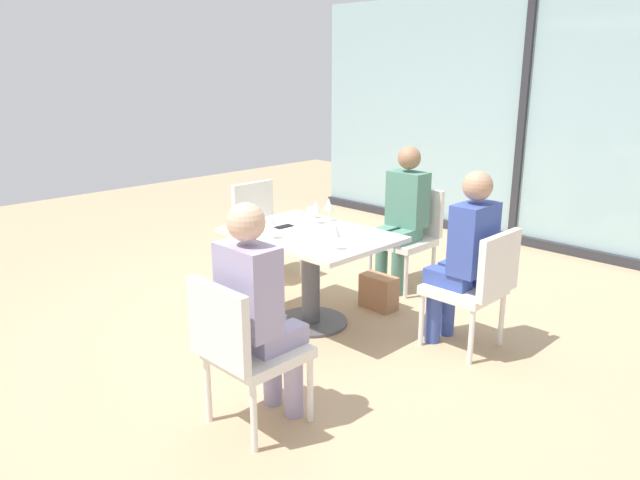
{
  "coord_description": "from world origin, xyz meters",
  "views": [
    {
      "loc": [
        3.09,
        -3.01,
        1.92
      ],
      "look_at": [
        0.0,
        0.1,
        0.65
      ],
      "focal_mm": 33.92,
      "sensor_mm": 36.0,
      "label": 1
    }
  ],
  "objects_px": {
    "wine_glass_1": "(233,211)",
    "wine_glass_2": "(316,207)",
    "wine_glass_0": "(329,205)",
    "handbag_0": "(379,292)",
    "coffee_cup": "(312,213)",
    "person_front_right": "(258,304)",
    "wine_glass_3": "(271,221)",
    "wine_glass_4": "(335,231)",
    "person_near_window": "(403,211)",
    "person_far_right": "(465,251)",
    "chair_front_right": "(243,345)",
    "dining_table_main": "(311,257)",
    "chair_far_right": "(477,283)",
    "cell_phone_on_table": "(284,226)",
    "chair_near_window": "(410,232)",
    "chair_far_left": "(264,224)"
  },
  "relations": [
    {
      "from": "wine_glass_0",
      "to": "wine_glass_4",
      "type": "height_order",
      "value": "same"
    },
    {
      "from": "wine_glass_4",
      "to": "wine_glass_1",
      "type": "bearing_deg",
      "value": -172.44
    },
    {
      "from": "person_front_right",
      "to": "wine_glass_0",
      "type": "relative_size",
      "value": 6.81
    },
    {
      "from": "person_near_window",
      "to": "person_far_right",
      "type": "distance_m",
      "value": 1.2
    },
    {
      "from": "dining_table_main",
      "to": "wine_glass_3",
      "type": "relative_size",
      "value": 6.59
    },
    {
      "from": "chair_front_right",
      "to": "wine_glass_4",
      "type": "height_order",
      "value": "wine_glass_4"
    },
    {
      "from": "chair_front_right",
      "to": "person_near_window",
      "type": "bearing_deg",
      "value": 107.69
    },
    {
      "from": "coffee_cup",
      "to": "dining_table_main",
      "type": "bearing_deg",
      "value": -45.59
    },
    {
      "from": "person_far_right",
      "to": "wine_glass_0",
      "type": "relative_size",
      "value": 6.81
    },
    {
      "from": "wine_glass_1",
      "to": "coffee_cup",
      "type": "relative_size",
      "value": 2.06
    },
    {
      "from": "person_far_right",
      "to": "wine_glass_2",
      "type": "distance_m",
      "value": 1.21
    },
    {
      "from": "wine_glass_3",
      "to": "wine_glass_4",
      "type": "distance_m",
      "value": 0.52
    },
    {
      "from": "person_front_right",
      "to": "wine_glass_3",
      "type": "height_order",
      "value": "person_front_right"
    },
    {
      "from": "wine_glass_2",
      "to": "cell_phone_on_table",
      "type": "distance_m",
      "value": 0.3
    },
    {
      "from": "person_front_right",
      "to": "cell_phone_on_table",
      "type": "bearing_deg",
      "value": 132.83
    },
    {
      "from": "wine_glass_0",
      "to": "handbag_0",
      "type": "relative_size",
      "value": 0.62
    },
    {
      "from": "wine_glass_1",
      "to": "cell_phone_on_table",
      "type": "relative_size",
      "value": 1.28
    },
    {
      "from": "chair_far_right",
      "to": "wine_glass_4",
      "type": "relative_size",
      "value": 4.7
    },
    {
      "from": "chair_near_window",
      "to": "handbag_0",
      "type": "height_order",
      "value": "chair_near_window"
    },
    {
      "from": "coffee_cup",
      "to": "cell_phone_on_table",
      "type": "distance_m",
      "value": 0.36
    },
    {
      "from": "dining_table_main",
      "to": "wine_glass_3",
      "type": "height_order",
      "value": "wine_glass_3"
    },
    {
      "from": "chair_far_left",
      "to": "wine_glass_1",
      "type": "height_order",
      "value": "wine_glass_1"
    },
    {
      "from": "wine_glass_0",
      "to": "coffee_cup",
      "type": "xyz_separation_m",
      "value": [
        -0.16,
        -0.03,
        -0.09
      ]
    },
    {
      "from": "person_near_window",
      "to": "wine_glass_4",
      "type": "relative_size",
      "value": 6.81
    },
    {
      "from": "chair_far_left",
      "to": "chair_front_right",
      "type": "bearing_deg",
      "value": -42.5
    },
    {
      "from": "person_front_right",
      "to": "wine_glass_4",
      "type": "bearing_deg",
      "value": 108.95
    },
    {
      "from": "wine_glass_0",
      "to": "wine_glass_4",
      "type": "xyz_separation_m",
      "value": [
        0.58,
        -0.53,
        0.0
      ]
    },
    {
      "from": "chair_near_window",
      "to": "dining_table_main",
      "type": "bearing_deg",
      "value": -90.0
    },
    {
      "from": "wine_glass_0",
      "to": "wine_glass_1",
      "type": "distance_m",
      "value": 0.76
    },
    {
      "from": "chair_front_right",
      "to": "chair_far_left",
      "type": "relative_size",
      "value": 1.0
    },
    {
      "from": "wine_glass_4",
      "to": "handbag_0",
      "type": "bearing_deg",
      "value": 107.92
    },
    {
      "from": "wine_glass_1",
      "to": "wine_glass_2",
      "type": "relative_size",
      "value": 1.0
    },
    {
      "from": "chair_far_left",
      "to": "dining_table_main",
      "type": "bearing_deg",
      "value": -23.38
    },
    {
      "from": "person_front_right",
      "to": "handbag_0",
      "type": "bearing_deg",
      "value": 108.48
    },
    {
      "from": "wine_glass_1",
      "to": "wine_glass_4",
      "type": "distance_m",
      "value": 0.96
    },
    {
      "from": "wine_glass_0",
      "to": "cell_phone_on_table",
      "type": "relative_size",
      "value": 1.28
    },
    {
      "from": "wine_glass_4",
      "to": "person_near_window",
      "type": "bearing_deg",
      "value": 108.17
    },
    {
      "from": "chair_far_right",
      "to": "wine_glass_0",
      "type": "bearing_deg",
      "value": -173.63
    },
    {
      "from": "dining_table_main",
      "to": "chair_far_left",
      "type": "distance_m",
      "value": 1.23
    },
    {
      "from": "wine_glass_1",
      "to": "wine_glass_3",
      "type": "xyz_separation_m",
      "value": [
        0.44,
        0.0,
        0.0
      ]
    },
    {
      "from": "dining_table_main",
      "to": "wine_glass_4",
      "type": "bearing_deg",
      "value": -23.54
    },
    {
      "from": "chair_front_right",
      "to": "coffee_cup",
      "type": "relative_size",
      "value": 9.67
    },
    {
      "from": "chair_far_right",
      "to": "person_far_right",
      "type": "height_order",
      "value": "person_far_right"
    },
    {
      "from": "wine_glass_0",
      "to": "wine_glass_4",
      "type": "distance_m",
      "value": 0.78
    },
    {
      "from": "dining_table_main",
      "to": "wine_glass_3",
      "type": "xyz_separation_m",
      "value": [
        -0.08,
        -0.31,
        0.32
      ]
    },
    {
      "from": "wine_glass_1",
      "to": "chair_near_window",
      "type": "bearing_deg",
      "value": 71.49
    },
    {
      "from": "coffee_cup",
      "to": "wine_glass_1",
      "type": "bearing_deg",
      "value": -108.7
    },
    {
      "from": "wine_glass_2",
      "to": "person_far_right",
      "type": "bearing_deg",
      "value": 13.2
    },
    {
      "from": "chair_far_right",
      "to": "wine_glass_0",
      "type": "height_order",
      "value": "wine_glass_0"
    },
    {
      "from": "chair_near_window",
      "to": "cell_phone_on_table",
      "type": "relative_size",
      "value": 6.04
    }
  ]
}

